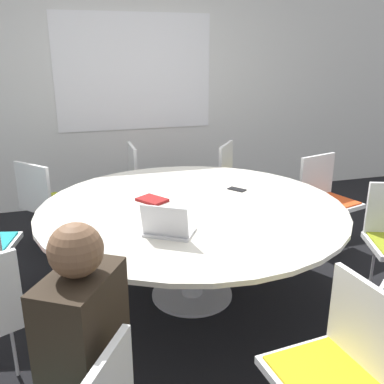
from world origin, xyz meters
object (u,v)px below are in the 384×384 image
person_0 (81,345)px  cell_phone (237,189)px  spiral_notebook (152,200)px  chair_1 (338,362)px  chair_5 (237,177)px  chair_6 (145,177)px  chair_7 (47,198)px  laptop (168,227)px  chair_4 (326,194)px

person_0 → cell_phone: person_0 is taller
spiral_notebook → cell_phone: size_ratio=1.67×
chair_1 → spiral_notebook: 1.74m
chair_5 → chair_6: (-0.93, 0.27, 0.00)m
chair_5 → chair_6: bearing=-68.7°
chair_1 → cell_phone: 1.76m
chair_7 → spiral_notebook: size_ratio=3.39×
chair_5 → cell_phone: size_ratio=5.65×
chair_7 → cell_phone: chair_7 is taller
chair_5 → laptop: bearing=3.4°
chair_6 → spiral_notebook: bearing=-8.1°
chair_5 → chair_6: size_ratio=1.00×
chair_5 → laptop: size_ratio=2.43×
laptop → chair_7: bearing=-32.6°
cell_phone → person_0: bearing=-129.5°
cell_phone → chair_1: bearing=-97.9°
chair_5 → person_0: (-1.71, -2.56, 0.19)m
cell_phone → spiral_notebook: bearing=-174.3°
cell_phone → chair_7: bearing=150.0°
cell_phone → chair_6: bearing=111.8°
chair_4 → person_0: bearing=22.7°
chair_4 → person_0: person_0 is taller
spiral_notebook → chair_5: bearing=43.6°
laptop → cell_phone: 1.02m
person_0 → spiral_notebook: 1.60m
chair_4 → chair_7: bearing=-29.7°
chair_1 → chair_6: size_ratio=1.00×
chair_6 → person_0: size_ratio=0.71×
chair_1 → chair_4: bearing=-37.3°
person_0 → spiral_notebook: person_0 is taller
chair_4 → chair_6: size_ratio=1.00×
chair_4 → chair_7: (-2.47, 0.62, 0.00)m
chair_1 → chair_5: 2.81m
chair_4 → laptop: (-1.73, -0.94, 0.27)m
person_0 → spiral_notebook: (0.58, 1.49, 0.03)m
chair_1 → cell_phone: chair_1 is taller
chair_5 → person_0: person_0 is taller
chair_7 → spiral_notebook: chair_7 is taller
spiral_notebook → laptop: bearing=-93.2°
chair_7 → spiral_notebook: (0.78, -0.93, 0.22)m
spiral_notebook → cell_phone: spiral_notebook is taller
laptop → person_0: bearing=89.1°
cell_phone → chair_4: bearing=13.3°
laptop → cell_phone: laptop is taller
chair_1 → chair_5: (0.66, 2.73, 0.00)m
chair_7 → person_0: person_0 is taller
chair_1 → chair_7: bearing=20.4°
spiral_notebook → chair_6: bearing=81.8°
spiral_notebook → cell_phone: (0.70, 0.07, -0.01)m
chair_6 → laptop: laptop is taller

